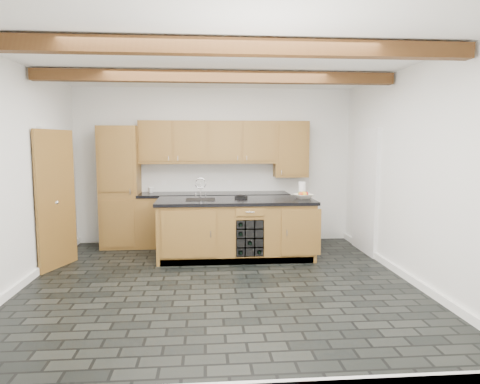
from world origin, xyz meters
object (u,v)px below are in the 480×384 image
object	(u,v)px
paper_towel	(302,189)
island	(236,229)
kitchen_scale	(241,197)
fruit_bowl	(303,196)

from	to	relation	value
paper_towel	island	bearing A→B (deg)	-165.90
kitchen_scale	fruit_bowl	world-z (taller)	fruit_bowl
kitchen_scale	island	bearing A→B (deg)	-107.64
kitchen_scale	paper_towel	size ratio (longest dim) A/B	0.86
island	paper_towel	distance (m)	1.29
kitchen_scale	fruit_bowl	distance (m)	0.99
paper_towel	fruit_bowl	bearing A→B (deg)	-99.04
island	kitchen_scale	distance (m)	0.51
island	fruit_bowl	distance (m)	1.19
kitchen_scale	fruit_bowl	bearing A→B (deg)	19.41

